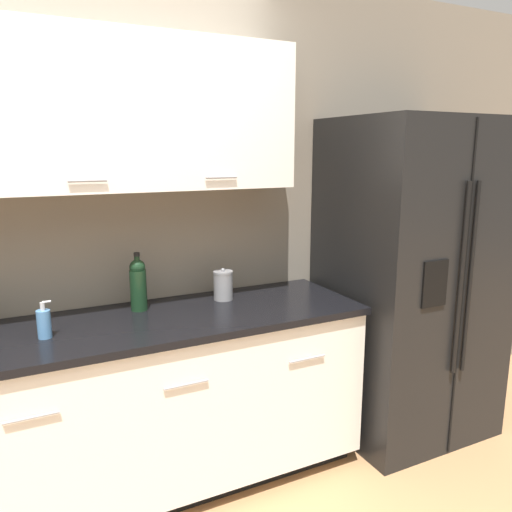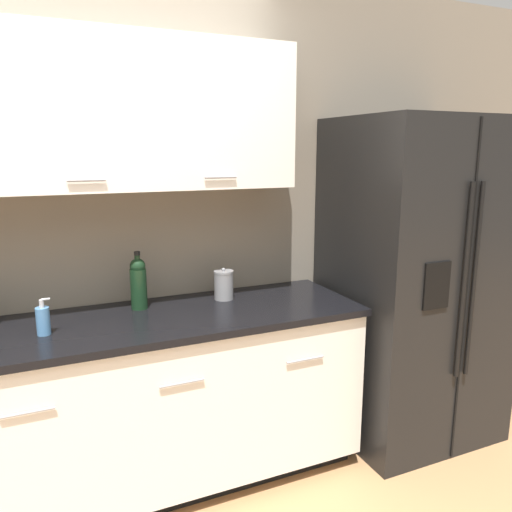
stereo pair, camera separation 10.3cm
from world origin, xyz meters
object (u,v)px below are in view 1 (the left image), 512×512
Objects in this scene: refrigerator at (409,279)px; soap_dispenser at (44,323)px; steel_canister at (223,285)px; wine_bottle at (138,284)px.

soap_dispenser is (-2.00, 0.03, 0.03)m from refrigerator.
refrigerator is 1.13m from steel_canister.
refrigerator reaches higher than wine_bottle.
steel_canister is at bearing 11.34° from soap_dispenser.
steel_canister is at bearing 169.39° from refrigerator.
refrigerator reaches higher than steel_canister.
steel_canister is (-1.11, 0.21, 0.05)m from refrigerator.
refrigerator is at bearing -8.32° from wine_bottle.
steel_canister is (0.44, -0.02, -0.06)m from wine_bottle.
wine_bottle is at bearing 177.49° from steel_canister.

